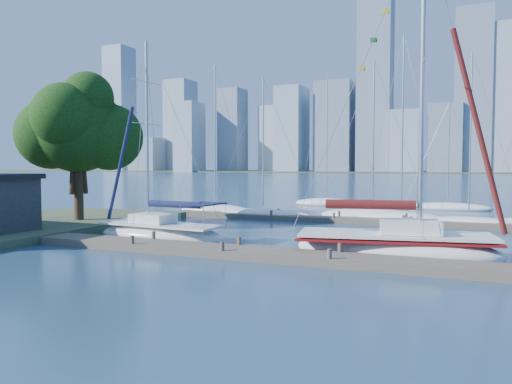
% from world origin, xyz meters
% --- Properties ---
extents(ground, '(700.00, 700.00, 0.00)m').
position_xyz_m(ground, '(0.00, 0.00, 0.00)').
color(ground, navy).
rests_on(ground, ground).
extents(near_dock, '(26.00, 2.00, 0.40)m').
position_xyz_m(near_dock, '(0.00, 0.00, 0.20)').
color(near_dock, '#4A4036').
rests_on(near_dock, ground).
extents(far_dock, '(30.00, 1.80, 0.36)m').
position_xyz_m(far_dock, '(2.00, 16.00, 0.18)').
color(far_dock, '#4A4036').
rests_on(far_dock, ground).
extents(shore, '(12.00, 22.00, 0.50)m').
position_xyz_m(shore, '(-17.00, 3.00, 0.25)').
color(shore, '#38472D').
rests_on(shore, ground).
extents(far_shore, '(800.00, 100.00, 1.50)m').
position_xyz_m(far_shore, '(0.00, 320.00, 0.00)').
color(far_shore, '#38472D').
rests_on(far_shore, ground).
extents(tree, '(8.24, 7.50, 10.57)m').
position_xyz_m(tree, '(-14.71, 5.90, 7.03)').
color(tree, black).
rests_on(tree, ground).
extents(sailboat_navy, '(8.32, 3.37, 11.91)m').
position_xyz_m(sailboat_navy, '(-5.94, 2.96, 0.93)').
color(sailboat_navy, white).
rests_on(sailboat_navy, ground).
extents(sailboat_maroon, '(9.87, 4.80, 15.99)m').
position_xyz_m(sailboat_maroon, '(7.14, 2.80, 1.19)').
color(sailboat_maroon, white).
rests_on(sailboat_maroon, ground).
extents(bg_boat_0, '(7.34, 4.47, 13.62)m').
position_xyz_m(bg_boat_0, '(-10.90, 18.81, 0.28)').
color(bg_boat_0, white).
rests_on(bg_boat_0, ground).
extents(bg_boat_1, '(8.62, 4.07, 11.80)m').
position_xyz_m(bg_boat_1, '(-5.41, 16.92, 0.24)').
color(bg_boat_1, white).
rests_on(bg_boat_1, ground).
extents(bg_boat_2, '(8.70, 3.51, 12.92)m').
position_xyz_m(bg_boat_2, '(3.13, 19.15, 0.28)').
color(bg_boat_2, white).
rests_on(bg_boat_2, ground).
extents(bg_boat_3, '(6.98, 4.45, 14.39)m').
position_xyz_m(bg_boat_3, '(5.49, 18.02, 0.29)').
color(bg_boat_3, white).
rests_on(bg_boat_3, ground).
extents(bg_boat_4, '(7.42, 3.63, 12.49)m').
position_xyz_m(bg_boat_4, '(10.20, 17.24, 0.24)').
color(bg_boat_4, white).
rests_on(bg_boat_4, ground).
extents(bg_boat_6, '(7.35, 3.98, 14.66)m').
position_xyz_m(bg_boat_6, '(-3.94, 31.08, 0.29)').
color(bg_boat_6, white).
rests_on(bg_boat_6, ground).
extents(bg_boat_7, '(8.26, 4.58, 10.72)m').
position_xyz_m(bg_boat_7, '(8.25, 30.63, 0.23)').
color(bg_boat_7, white).
rests_on(bg_boat_7, ground).
extents(skyline, '(502.81, 51.31, 122.63)m').
position_xyz_m(skyline, '(12.39, 290.51, 35.70)').
color(skyline, '#7F8EA5').
rests_on(skyline, ground).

